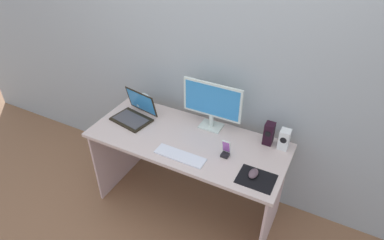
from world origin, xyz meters
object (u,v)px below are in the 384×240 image
at_px(speaker_near_monitor, 269,134).
at_px(fishbowl, 143,101).
at_px(speaker_right, 284,139).
at_px(mouse, 253,173).
at_px(phone_in_dock, 226,150).
at_px(laptop, 135,114).
at_px(monitor, 212,103).
at_px(keyboard_external, 180,156).

bearing_deg(speaker_near_monitor, fishbowl, -179.11).
distance_m(speaker_right, mouse, 0.40).
bearing_deg(phone_in_dock, speaker_right, 38.82).
bearing_deg(mouse, fishbowl, 165.50).
distance_m(laptop, fishbowl, 0.18).
relative_size(speaker_right, mouse, 1.58).
distance_m(speaker_right, laptop, 1.23).
height_order(speaker_near_monitor, laptop, laptop).
height_order(speaker_right, speaker_near_monitor, speaker_near_monitor).
relative_size(laptop, phone_in_dock, 2.59).
height_order(fishbowl, phone_in_dock, fishbowl).
bearing_deg(monitor, mouse, -37.94).
distance_m(keyboard_external, phone_in_dock, 0.33).
xyz_separation_m(monitor, laptop, (-0.62, -0.18, -0.18)).
relative_size(monitor, speaker_right, 3.08).
bearing_deg(phone_in_dock, monitor, 131.25).
xyz_separation_m(speaker_near_monitor, keyboard_external, (-0.52, -0.44, -0.09)).
bearing_deg(speaker_right, speaker_near_monitor, 179.97).
distance_m(mouse, phone_in_dock, 0.27).
bearing_deg(mouse, monitor, 145.47).
xyz_separation_m(keyboard_external, mouse, (0.54, 0.05, 0.02)).
bearing_deg(laptop, monitor, 16.46).
relative_size(speaker_right, keyboard_external, 0.41).
relative_size(monitor, mouse, 4.88).
bearing_deg(fishbowl, keyboard_external, -35.03).
distance_m(speaker_near_monitor, mouse, 0.39).
bearing_deg(keyboard_external, laptop, 156.82).
xyz_separation_m(monitor, phone_in_dock, (0.24, -0.27, -0.18)).
bearing_deg(keyboard_external, fishbowl, 145.34).
xyz_separation_m(speaker_right, laptop, (-1.21, -0.19, -0.03)).
relative_size(fishbowl, keyboard_external, 0.37).
height_order(speaker_right, keyboard_external, speaker_right).
bearing_deg(speaker_near_monitor, keyboard_external, -139.71).
bearing_deg(monitor, fishbowl, -178.97).
bearing_deg(fishbowl, speaker_near_monitor, 0.89).
distance_m(laptop, phone_in_dock, 0.87).
bearing_deg(speaker_right, phone_in_dock, -141.18).
xyz_separation_m(speaker_near_monitor, mouse, (0.02, -0.39, -0.07)).
bearing_deg(speaker_near_monitor, monitor, -179.30).
relative_size(keyboard_external, phone_in_dock, 2.80).
distance_m(fishbowl, keyboard_external, 0.74).
height_order(monitor, speaker_near_monitor, monitor).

